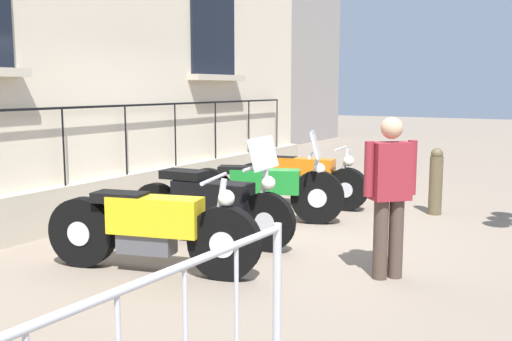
{
  "coord_description": "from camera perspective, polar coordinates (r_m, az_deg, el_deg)",
  "views": [
    {
      "loc": [
        3.67,
        -6.18,
        1.82
      ],
      "look_at": [
        -0.0,
        0.0,
        0.8
      ],
      "focal_mm": 41.03,
      "sensor_mm": 36.0,
      "label": 1
    }
  ],
  "objects": [
    {
      "name": "motorcycle_yellow",
      "position": [
        5.87,
        -10.12,
        -5.62
      ],
      "size": [
        2.21,
        0.85,
        0.99
      ],
      "color": "black",
      "rests_on": "ground_plane"
    },
    {
      "name": "bollard",
      "position": [
        8.8,
        17.13,
        -1.0
      ],
      "size": [
        0.19,
        0.19,
        0.97
      ],
      "color": "brown",
      "rests_on": "ground_plane"
    },
    {
      "name": "pedestrian_walking",
      "position": [
        5.67,
        12.92,
        -1.81
      ],
      "size": [
        0.41,
        0.41,
        1.55
      ],
      "color": "#47382D",
      "rests_on": "ground_plane"
    },
    {
      "name": "motorcycle_orange",
      "position": [
        9.01,
        4.28,
        -0.85
      ],
      "size": [
        2.15,
        0.6,
        0.95
      ],
      "color": "black",
      "rests_on": "ground_plane"
    },
    {
      "name": "motorcycle_black",
      "position": [
        6.85,
        -4.42,
        -3.34
      ],
      "size": [
        2.15,
        0.73,
        1.28
      ],
      "color": "black",
      "rests_on": "ground_plane"
    },
    {
      "name": "ground_plane",
      "position": [
        7.41,
        0.03,
        -6.14
      ],
      "size": [
        60.0,
        60.0,
        0.0
      ],
      "primitive_type": "plane",
      "color": "gray"
    },
    {
      "name": "motorcycle_green",
      "position": [
        7.96,
        0.71,
        -1.87
      ],
      "size": [
        2.12,
        1.02,
        1.25
      ],
      "color": "black",
      "rests_on": "ground_plane"
    }
  ]
}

